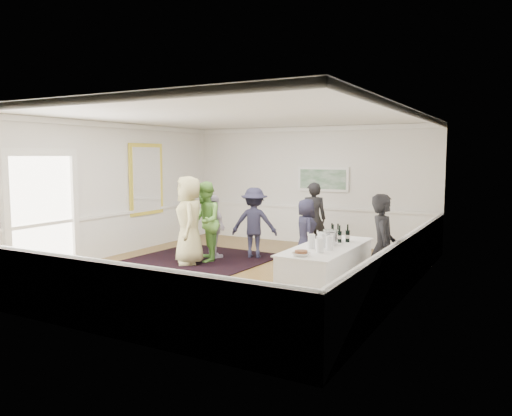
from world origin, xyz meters
The scene contains 23 objects.
floor centered at (0.00, 0.00, 0.00)m, with size 8.00×8.00×0.00m, color olive.
ceiling centered at (0.00, 0.00, 3.20)m, with size 7.00×8.00×0.02m, color white.
wall_left centered at (-3.50, 0.00, 1.60)m, with size 0.02×8.00×3.20m, color white.
wall_right centered at (3.50, 0.00, 1.60)m, with size 0.02×8.00×3.20m, color white.
wall_back centered at (0.00, 4.00, 1.60)m, with size 7.00×0.02×3.20m, color white.
wall_front centered at (0.00, -4.00, 1.60)m, with size 7.00×0.02×3.20m, color white.
wainscoting centered at (0.00, 0.00, 0.50)m, with size 7.00×8.00×1.00m, color white, non-canonical shape.
mirror centered at (-3.45, 1.30, 1.80)m, with size 0.05×1.25×1.85m.
doorway centered at (-3.45, -1.90, 1.42)m, with size 0.10×1.78×2.56m.
landscape_painting centered at (0.40, 3.95, 1.78)m, with size 1.44×0.06×0.66m.
area_rug centered at (-1.36, 0.23, 0.01)m, with size 2.96×3.89×0.02m, color black.
serving_table centered at (2.44, -1.09, 0.47)m, with size 0.88×2.33×0.94m.
bartender centered at (3.20, -0.52, 0.89)m, with size 0.65×0.43×1.79m, color black.
guest_tan centered at (-1.28, 0.19, 0.98)m, with size 0.96×0.62×1.96m, color tan.
guest_green centered at (-1.16, 0.61, 0.91)m, with size 0.89×0.69×1.83m, color #62A542.
guest_lilac centered at (-1.16, 1.00, 0.75)m, with size 0.88×0.36×1.50m, color #B5A7BB.
guest_dark_a centered at (-0.37, 1.51, 0.83)m, with size 1.07×0.62×1.66m, color #212137.
guest_dark_b centered at (0.73, 2.47, 0.89)m, with size 0.65×0.42×1.77m, color black.
guest_navy centered at (0.97, 1.48, 0.73)m, with size 0.71×0.46×1.46m, color #212137.
wine_bottles centered at (2.46, -0.57, 1.10)m, with size 0.38×0.27×0.31m.
juice_pitchers centered at (2.44, -1.37, 1.06)m, with size 0.42×0.66×0.24m.
ice_bucket centered at (2.44, -0.95, 1.06)m, with size 0.26×0.26×0.24m, color silver.
nut_bowl centered at (2.39, -2.04, 0.98)m, with size 0.26×0.26×0.07m.
Camera 1 is at (5.28, -8.68, 2.41)m, focal length 35.00 mm.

